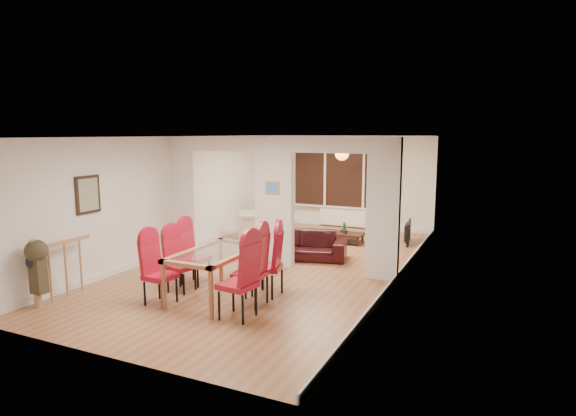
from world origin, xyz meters
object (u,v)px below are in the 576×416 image
Objects in this scene: dining_chair_rb at (250,268)px; armchair at (253,226)px; dining_chair_lb at (181,262)px; coffee_table at (341,237)px; dining_table at (217,275)px; dining_chair_la at (160,271)px; bottle at (344,228)px; television at (405,232)px; bowl at (344,231)px; sofa at (298,244)px; dining_chair_rc at (267,262)px; dining_chair_ra at (237,279)px; dining_chair_lc at (195,255)px; person at (270,205)px.

armchair is (-2.16, 3.98, -0.22)m from dining_chair_rb.
armchair is at bearing 113.60° from dining_chair_lb.
dining_chair_lb is 0.93× the size of coffee_table.
dining_table reaches higher than armchair.
dining_chair_la is 3.75× the size of bottle.
dining_table is 5.65m from television.
sofa is at bearing -102.27° from bowl.
dining_chair_rc reaches higher than coffee_table.
dining_chair_lb is (-0.74, 0.05, 0.11)m from dining_table.
dining_chair_rb reaches higher than bottle.
dining_chair_la reaches higher than television.
armchair is 2.87× the size of bottle.
dining_table is 0.97m from dining_chair_ra.
dining_chair_la is 1.31× the size of armchair.
dining_chair_lc is 3.74× the size of bottle.
bowl is at bearing 84.95° from dining_chair_rb.
dining_chair_la is 1.09m from dining_chair_lc.
coffee_table is at bearing 74.31° from dining_chair_lc.
dining_chair_la is 5.55m from bowl.
television is 1.57m from coffee_table.
dining_chair_lb is 3.97m from armchair.
dining_chair_rc reaches higher than bottle.
dining_table is 1.79× the size of television.
sofa is 10.43× the size of bowl.
dining_chair_rb is at bearing 8.56° from dining_chair_lb.
armchair is at bearing 103.63° from dining_chair_lc.
bottle is at bearing 98.08° from dining_chair_ra.
dining_chair_lc is 0.52× the size of sofa.
television is (1.31, 4.81, -0.29)m from dining_chair_rc.
person reaches higher than dining_chair_lb.
armchair is 1.06m from person.
dining_table is 1.43× the size of dining_chair_rb.
dining_chair_lc is 5.54m from television.
bowl is (1.36, 4.31, -0.25)m from dining_chair_lc.
dining_chair_lc reaches higher than dining_table.
dining_chair_la is 1.13× the size of television.
dining_chair_rb is at bearing -94.29° from sofa.
bottle is (0.13, -0.12, 0.27)m from coffee_table.
television is 1.50m from bottle.
coffee_table is (1.19, 5.30, -0.41)m from dining_chair_la.
dining_chair_ra is 1.08m from dining_chair_rc.
bottle is at bearing -42.21° from coffee_table.
coffee_table is at bearing 65.47° from sofa.
bottle is at bearing 60.58° from sofa.
dining_table is 0.75m from dining_chair_lb.
dining_chair_rc is 4.10m from bottle.
dining_chair_lb is 4.94m from bowl.
dining_table is 0.90m from dining_chair_la.
sofa reaches higher than coffee_table.
dining_chair_la is 0.52× the size of sofa.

